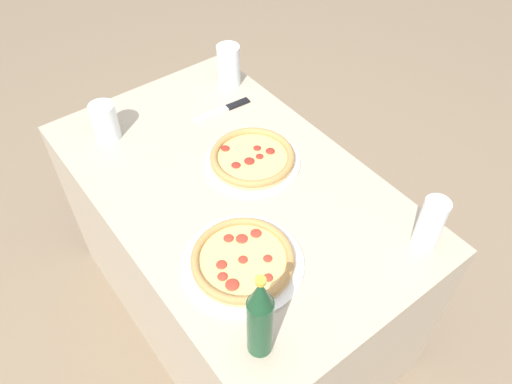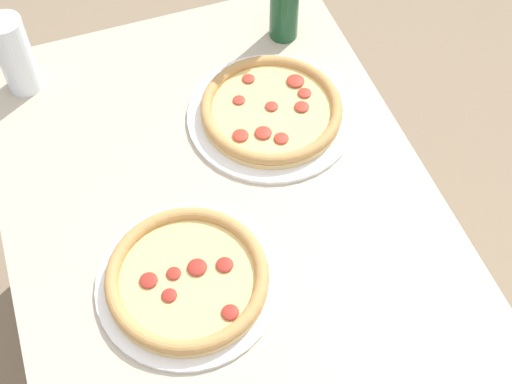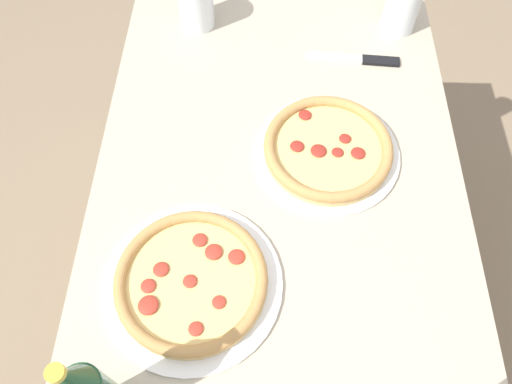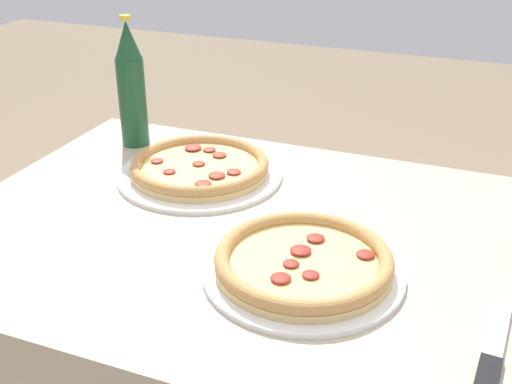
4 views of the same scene
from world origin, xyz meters
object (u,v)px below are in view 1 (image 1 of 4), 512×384
object	(u,v)px
pizza_salami	(243,260)
glass_water	(229,67)
beer_bottle	(260,318)
pizza_veggie	(252,158)
knife	(225,109)
glass_red_wine	(429,226)
glass_iced_tea	(105,123)

from	to	relation	value
pizza_salami	glass_water	distance (m)	0.78
pizza_salami	beer_bottle	world-z (taller)	beer_bottle
pizza_veggie	knife	xyz separation A→B (m)	(-0.26, 0.08, -0.01)
pizza_veggie	glass_water	size ratio (longest dim) A/B	1.95
pizza_salami	glass_red_wine	world-z (taller)	glass_red_wine
pizza_veggie	glass_red_wine	bearing A→B (deg)	18.42
pizza_veggie	glass_iced_tea	size ratio (longest dim) A/B	2.40
pizza_veggie	glass_red_wine	size ratio (longest dim) A/B	1.82
pizza_veggie	glass_red_wine	xyz separation A→B (m)	(0.51, 0.17, 0.05)
pizza_veggie	knife	world-z (taller)	pizza_veggie
glass_red_wine	knife	xyz separation A→B (m)	(-0.77, -0.09, -0.07)
glass_red_wine	glass_water	bearing A→B (deg)	179.25
pizza_salami	glass_water	world-z (taller)	glass_water
beer_bottle	glass_water	bearing A→B (deg)	148.58
pizza_veggie	glass_iced_tea	world-z (taller)	glass_iced_tea
glass_iced_tea	knife	distance (m)	0.39
pizza_veggie	knife	distance (m)	0.27
glass_water	knife	bearing A→B (deg)	-41.42
pizza_salami	glass_red_wine	size ratio (longest dim) A/B	1.95
glass_water	beer_bottle	distance (m)	1.00
glass_water	glass_iced_tea	distance (m)	0.47
glass_iced_tea	pizza_salami	bearing A→B (deg)	4.21
knife	glass_iced_tea	bearing A→B (deg)	-106.84
knife	glass_red_wine	bearing A→B (deg)	6.60
glass_red_wine	beer_bottle	xyz separation A→B (m)	(-0.03, -0.51, 0.06)
pizza_salami	glass_iced_tea	xyz separation A→B (m)	(-0.65, -0.05, 0.04)
pizza_salami	glass_water	xyz separation A→B (m)	(-0.65, 0.42, 0.05)
glass_water	glass_red_wine	xyz separation A→B (m)	(0.88, -0.01, 0.00)
beer_bottle	glass_iced_tea	bearing A→B (deg)	176.60
knife	pizza_salami	bearing A→B (deg)	-30.73
glass_iced_tea	glass_red_wine	size ratio (longest dim) A/B	0.76
glass_water	glass_iced_tea	bearing A→B (deg)	-89.69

